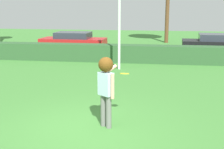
{
  "coord_description": "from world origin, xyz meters",
  "views": [
    {
      "loc": [
        1.74,
        -7.52,
        3.1
      ],
      "look_at": [
        0.41,
        1.16,
        1.15
      ],
      "focal_mm": 51.83,
      "sensor_mm": 36.0,
      "label": 1
    }
  ],
  "objects_px": {
    "parked_car_red": "(73,41)",
    "parked_car_black": "(217,43)",
    "frisbee": "(124,74)",
    "person": "(106,82)"
  },
  "relations": [
    {
      "from": "parked_car_red",
      "to": "parked_car_black",
      "type": "xyz_separation_m",
      "value": [
        9.09,
        0.07,
        0.0
      ]
    },
    {
      "from": "frisbee",
      "to": "parked_car_red",
      "type": "height_order",
      "value": "frisbee"
    },
    {
      "from": "person",
      "to": "parked_car_black",
      "type": "xyz_separation_m",
      "value": [
        4.71,
        12.82,
        -0.49
      ]
    },
    {
      "from": "parked_car_red",
      "to": "parked_car_black",
      "type": "relative_size",
      "value": 1.0
    },
    {
      "from": "person",
      "to": "frisbee",
      "type": "bearing_deg",
      "value": 58.01
    },
    {
      "from": "parked_car_red",
      "to": "person",
      "type": "bearing_deg",
      "value": -71.05
    },
    {
      "from": "person",
      "to": "frisbee",
      "type": "xyz_separation_m",
      "value": [
        0.39,
        0.62,
        0.09
      ]
    },
    {
      "from": "person",
      "to": "parked_car_red",
      "type": "xyz_separation_m",
      "value": [
        -4.38,
        12.75,
        -0.49
      ]
    },
    {
      "from": "frisbee",
      "to": "parked_car_black",
      "type": "relative_size",
      "value": 0.06
    },
    {
      "from": "person",
      "to": "parked_car_black",
      "type": "bearing_deg",
      "value": 69.84
    }
  ]
}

